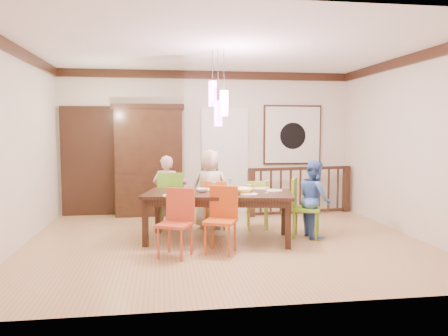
{
  "coord_description": "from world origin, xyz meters",
  "views": [
    {
      "loc": [
        -0.95,
        -6.5,
        1.7
      ],
      "look_at": [
        0.02,
        0.29,
        1.1
      ],
      "focal_mm": 35.0,
      "sensor_mm": 36.0,
      "label": 1
    }
  ],
  "objects": [
    {
      "name": "cup_right",
      "position": [
        0.41,
        0.24,
        0.79
      ],
      "size": [
        0.1,
        0.1,
        0.09
      ],
      "primitive_type": "imported",
      "rotation": [
        0.0,
        0.0,
        0.08
      ],
      "color": "silver",
      "rests_on": "dining_table"
    },
    {
      "name": "chair_near_left",
      "position": [
        -0.79,
        -0.72,
        0.52
      ],
      "size": [
        0.55,
        0.55,
        0.91
      ],
      "rotation": [
        0.0,
        0.0,
        -0.46
      ],
      "color": "#BD4326",
      "rests_on": "floor"
    },
    {
      "name": "wine_glass_b",
      "position": [
        0.12,
        0.29,
        0.84
      ],
      "size": [
        0.08,
        0.08,
        0.19
      ],
      "primitive_type": null,
      "color": "silver",
      "rests_on": "dining_table"
    },
    {
      "name": "napkin",
      "position": [
        -0.11,
        -0.24,
        0.76
      ],
      "size": [
        0.18,
        0.14,
        0.01
      ],
      "primitive_type": "cube",
      "color": "#D83359",
      "rests_on": "dining_table"
    },
    {
      "name": "chair_end_right",
      "position": [
        1.31,
        0.07,
        0.54
      ],
      "size": [
        0.56,
        0.56,
        0.94
      ],
      "rotation": [
        0.0,
        0.0,
        1.14
      ],
      "color": "#739D1C",
      "rests_on": "floor"
    },
    {
      "name": "balustrade",
      "position": [
        1.82,
        1.95,
        0.5
      ],
      "size": [
        2.23,
        0.36,
        0.96
      ],
      "rotation": [
        0.0,
        0.0,
        0.13
      ],
      "color": "black",
      "rests_on": "floor"
    },
    {
      "name": "wine_glass_a",
      "position": [
        -0.6,
        0.28,
        0.84
      ],
      "size": [
        0.08,
        0.08,
        0.19
      ],
      "primitive_type": null,
      "color": "#590C19",
      "rests_on": "dining_table"
    },
    {
      "name": "plate_end_right",
      "position": [
        0.79,
        0.1,
        0.76
      ],
      "size": [
        0.26,
        0.26,
        0.01
      ],
      "primitive_type": "cylinder",
      "color": "white",
      "rests_on": "dining_table"
    },
    {
      "name": "chair_far_mid",
      "position": [
        -0.05,
        0.88,
        0.48
      ],
      "size": [
        0.41,
        0.41,
        0.84
      ],
      "rotation": [
        0.0,
        0.0,
        3.05
      ],
      "color": "#CC5A13",
      "rests_on": "floor"
    },
    {
      "name": "person_end_right",
      "position": [
        1.45,
        0.1,
        0.62
      ],
      "size": [
        0.48,
        0.61,
        1.23
      ],
      "primitive_type": "imported",
      "rotation": [
        0.0,
        0.0,
        1.59
      ],
      "color": "#426AB9",
      "rests_on": "floor"
    },
    {
      "name": "person_far_left",
      "position": [
        -0.87,
        0.91,
        0.64
      ],
      "size": [
        0.51,
        0.38,
        1.27
      ],
      "primitive_type": "imported",
      "rotation": [
        0.0,
        0.0,
        2.96
      ],
      "color": "beige",
      "rests_on": "floor"
    },
    {
      "name": "chair_far_left",
      "position": [
        -0.75,
        0.89,
        0.57
      ],
      "size": [
        0.56,
        0.56,
        1.0
      ],
      "rotation": [
        0.0,
        0.0,
        2.85
      ],
      "color": "#64AE24",
      "rests_on": "floor"
    },
    {
      "name": "plate_far_right",
      "position": [
        0.65,
        0.38,
        0.76
      ],
      "size": [
        0.26,
        0.26,
        0.01
      ],
      "primitive_type": "cylinder",
      "color": "white",
      "rests_on": "dining_table"
    },
    {
      "name": "small_bowl",
      "position": [
        -0.34,
        0.14,
        0.78
      ],
      "size": [
        0.2,
        0.2,
        0.06
      ],
      "primitive_type": "imported",
      "rotation": [
        0.0,
        0.0,
        -0.11
      ],
      "color": "white",
      "rests_on": "dining_table"
    },
    {
      "name": "china_hutch",
      "position": [
        -1.2,
        2.3,
        1.11
      ],
      "size": [
        1.4,
        0.46,
        2.21
      ],
      "color": "black",
      "rests_on": "floor"
    },
    {
      "name": "floor",
      "position": [
        0.0,
        0.0,
        0.0
      ],
      "size": [
        6.0,
        6.0,
        0.0
      ],
      "primitive_type": "plane",
      "color": "#AA8252",
      "rests_on": "ground"
    },
    {
      "name": "crown_molding",
      "position": [
        0.0,
        0.0,
        2.82
      ],
      "size": [
        6.0,
        5.0,
        0.16
      ],
      "primitive_type": null,
      "color": "black",
      "rests_on": "wall_back"
    },
    {
      "name": "plate_near_left",
      "position": [
        -0.82,
        -0.2,
        0.76
      ],
      "size": [
        0.26,
        0.26,
        0.01
      ],
      "primitive_type": "cylinder",
      "color": "white",
      "rests_on": "dining_table"
    },
    {
      "name": "dining_table",
      "position": [
        -0.1,
        0.07,
        0.67
      ],
      "size": [
        2.39,
        1.45,
        0.75
      ],
      "rotation": [
        0.0,
        0.0,
        -0.21
      ],
      "color": "black",
      "rests_on": "floor"
    },
    {
      "name": "wine_glass_d",
      "position": [
        0.62,
        -0.1,
        0.84
      ],
      "size": [
        0.08,
        0.08,
        0.19
      ],
      "primitive_type": null,
      "color": "silver",
      "rests_on": "dining_table"
    },
    {
      "name": "cup_left",
      "position": [
        -0.59,
        -0.08,
        0.79
      ],
      "size": [
        0.14,
        0.14,
        0.09
      ],
      "primitive_type": "imported",
      "rotation": [
        0.0,
        0.0,
        -0.24
      ],
      "color": "silver",
      "rests_on": "dining_table"
    },
    {
      "name": "wine_glass_c",
      "position": [
        -0.2,
        -0.18,
        0.84
      ],
      "size": [
        0.08,
        0.08,
        0.19
      ],
      "primitive_type": null,
      "color": "#590C19",
      "rests_on": "dining_table"
    },
    {
      "name": "serving_bowl",
      "position": [
        0.25,
        -0.06,
        0.79
      ],
      "size": [
        0.35,
        0.35,
        0.08
      ],
      "primitive_type": "imported",
      "rotation": [
        0.0,
        0.0,
        0.08
      ],
      "color": "#F9E546",
      "rests_on": "dining_table"
    },
    {
      "name": "painting",
      "position": [
        1.8,
        2.46,
        1.6
      ],
      "size": [
        1.25,
        0.06,
        1.25
      ],
      "color": "black",
      "rests_on": "wall_back"
    },
    {
      "name": "pendant_cluster",
      "position": [
        -0.1,
        0.07,
        2.11
      ],
      "size": [
        0.27,
        0.21,
        1.14
      ],
      "color": "#E645B3",
      "rests_on": "ceiling"
    },
    {
      "name": "person_far_mid",
      "position": [
        -0.13,
        0.95,
        0.69
      ],
      "size": [
        0.72,
        0.52,
        1.37
      ],
      "primitive_type": "imported",
      "rotation": [
        0.0,
        0.0,
        3.01
      ],
      "color": "beige",
      "rests_on": "floor"
    },
    {
      "name": "wall_back",
      "position": [
        0.0,
        2.5,
        1.45
      ],
      "size": [
        6.0,
        0.0,
        6.0
      ],
      "primitive_type": "plane",
      "rotation": [
        1.57,
        0.0,
        0.0
      ],
      "color": "beige",
      "rests_on": "floor"
    },
    {
      "name": "wall_right",
      "position": [
        3.0,
        0.0,
        1.45
      ],
      "size": [
        0.0,
        5.0,
        5.0
      ],
      "primitive_type": "plane",
      "rotation": [
        1.57,
        0.0,
        -1.57
      ],
      "color": "beige",
      "rests_on": "floor"
    },
    {
      "name": "white_doorway",
      "position": [
        0.35,
        2.46,
        1.05
      ],
      "size": [
        0.97,
        0.05,
        2.22
      ],
      "primitive_type": "cube",
      "color": "silver",
      "rests_on": "wall_back"
    },
    {
      "name": "plate_far_left",
      "position": [
        -0.77,
        0.42,
        0.76
      ],
      "size": [
        0.26,
        0.26,
        0.01
      ],
      "primitive_type": "cylinder",
      "color": "white",
      "rests_on": "dining_table"
    },
    {
      "name": "chair_near_mid",
      "position": [
        -0.16,
        -0.61,
        0.52
      ],
      "size": [
        0.54,
        0.54,
        0.91
      ],
      "rotation": [
        0.0,
        0.0,
        -0.4
      ],
      "color": "#B84612",
      "rests_on": "floor"
    },
    {
      "name": "plate_far_mid",
      "position": [
        -0.16,
        0.38,
        0.76
      ],
      "size": [
        0.26,
        0.26,
        0.01
      ],
      "primitive_type": "cylinder",
      "color": "white",
      "rests_on": "dining_table"
    },
    {
      "name": "wall_left",
      "position": [
        -3.0,
        0.0,
        1.45
      ],
      "size": [
        0.0,
        5.0,
        5.0
      ],
      "primitive_type": "plane",
      "rotation": [
        1.57,
        0.0,
        1.57
      ],
      "color": "beige",
      "rests_on": "floor"
    },
    {
      "name": "plate_near_mid",
      "position": [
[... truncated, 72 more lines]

